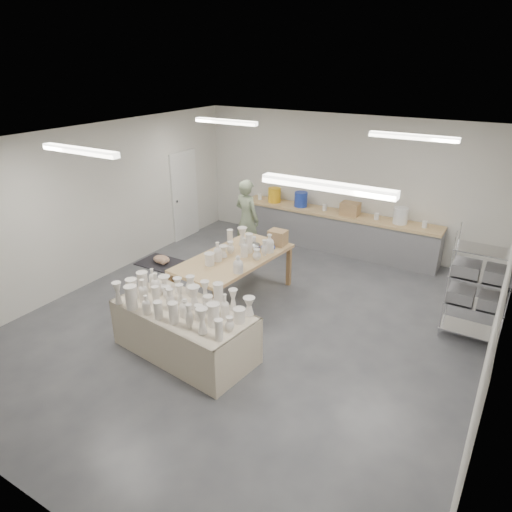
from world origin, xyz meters
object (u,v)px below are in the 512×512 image
Objects in this scene: potter at (247,219)px; red_stool at (253,240)px; work_table at (241,254)px; drying_table at (184,327)px.

potter is 4.21× the size of red_stool.
work_table is 2.26m from red_stool.
work_table is 1.36× the size of potter.
work_table is at bearing 103.31° from drying_table.
potter reaches higher than drying_table.
drying_table is at bearing 120.17° from potter.
drying_table is 1.96m from work_table.
drying_table is 1.29× the size of potter.
red_stool is (-1.15, 3.87, -0.16)m from drying_table.
red_stool is at bearing -77.54° from potter.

